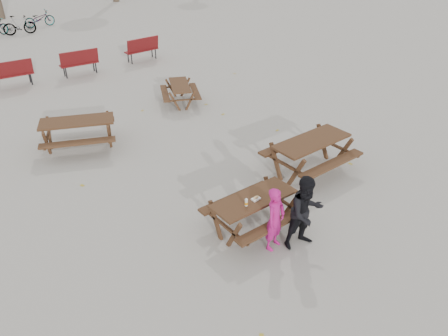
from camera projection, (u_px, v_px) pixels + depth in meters
ground at (253, 228)px, 9.21m from camera, size 80.00×80.00×0.00m
main_picnic_table at (254, 205)px, 8.91m from camera, size 1.80×1.45×0.78m
food_tray at (256, 199)px, 8.75m from camera, size 0.18×0.11×0.03m
bread_roll at (256, 197)px, 8.73m from camera, size 0.14×0.06×0.05m
soda_bottle at (246, 203)px, 8.55m from camera, size 0.07×0.07×0.17m
child at (275, 219)px, 8.38m from camera, size 0.56×0.45×1.35m
adult at (306, 212)px, 8.38m from camera, size 0.86×0.73×1.57m
picnic_table_east at (310, 156)px, 10.98m from camera, size 2.08×1.68×0.89m
picnic_table_north at (79, 134)px, 12.07m from camera, size 2.43×2.23×0.84m
picnic_table_far at (180, 94)px, 14.92m from camera, size 1.80×1.94×0.67m
park_bench_row at (36, 69)px, 16.63m from camera, size 11.40×0.92×1.03m
fallen_leaves at (204, 171)px, 11.18m from camera, size 11.00×11.00×0.01m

